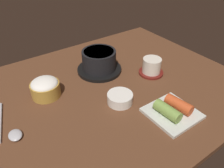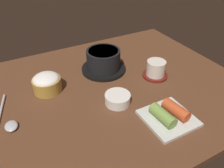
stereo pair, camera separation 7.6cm
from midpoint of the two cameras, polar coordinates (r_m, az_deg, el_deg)
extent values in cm
cube|color=#56331E|center=(79.20, -4.78, -2.25)|extent=(100.00, 76.00, 2.00)
cylinder|color=black|center=(89.05, -5.70, 3.68)|extent=(17.47, 17.47, 1.27)
cylinder|color=black|center=(86.83, -5.87, 6.13)|extent=(13.13, 13.13, 7.47)
cylinder|color=#D15619|center=(85.21, -6.01, 8.15)|extent=(11.56, 11.56, 0.60)
cylinder|color=#B78C38|center=(78.97, -19.35, -1.45)|extent=(9.73, 9.73, 4.89)
ellipsoid|color=white|center=(77.61, -19.70, -0.01)|extent=(8.95, 8.95, 3.40)
cylinder|color=maroon|center=(87.83, 7.52, 2.87)|extent=(9.59, 9.59, 0.80)
cylinder|color=silver|center=(86.14, 7.68, 4.67)|extent=(7.07, 7.07, 5.66)
cylinder|color=#C6D18C|center=(84.89, 7.82, 6.14)|extent=(6.01, 6.01, 0.40)
cylinder|color=white|center=(72.11, -0.97, -3.81)|extent=(8.37, 8.37, 3.31)
cylinder|color=#B73323|center=(71.26, -0.98, -2.96)|extent=(6.87, 6.87, 0.50)
cube|color=silver|center=(70.04, 12.15, -7.46)|extent=(14.21, 14.21, 1.00)
cylinder|color=#7A9E47|center=(67.11, 10.89, -6.93)|extent=(4.08, 8.74, 3.51)
cylinder|color=#C64C23|center=(70.06, 13.81, -5.27)|extent=(4.68, 8.94, 3.51)
cylinder|color=#B7B7BC|center=(75.63, -29.41, -8.50)|extent=(4.95, 16.61, 0.80)
ellipsoid|color=#B7B7BC|center=(69.11, -26.60, -11.78)|extent=(3.60, 4.68, 1.26)
camera|label=1|loc=(0.04, -92.86, -2.04)|focal=35.62mm
camera|label=2|loc=(0.04, 87.14, 2.04)|focal=35.62mm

